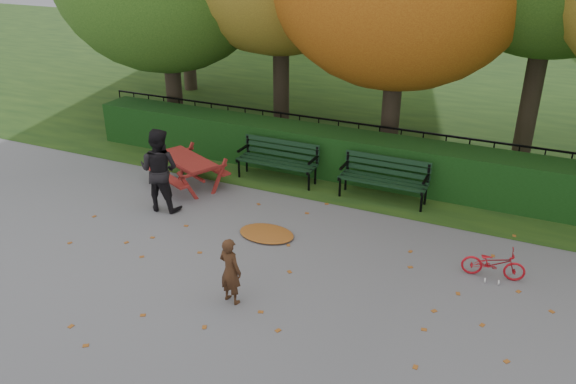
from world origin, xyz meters
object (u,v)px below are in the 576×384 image
at_px(bench_right, 384,175).
at_px(bicycle, 494,263).
at_px(picnic_table, 187,164).
at_px(child, 230,271).
at_px(adult, 159,170).
at_px(bench_left, 278,157).

height_order(bench_right, bicycle, bench_right).
relative_size(picnic_table, child, 1.79).
distance_m(bench_right, adult, 4.50).
distance_m(bench_left, adult, 2.73).
relative_size(bench_left, child, 1.69).
bearing_deg(child, bicycle, -133.36).
bearing_deg(picnic_table, bench_right, 41.23).
height_order(bench_left, child, child).
xyz_separation_m(picnic_table, adult, (0.15, -1.11, 0.32)).
distance_m(bench_right, picnic_table, 4.19).
distance_m(picnic_table, child, 4.38).
distance_m(picnic_table, bicycle, 6.49).
height_order(bench_left, bicycle, bench_left).
relative_size(bench_right, child, 1.69).
bearing_deg(picnic_table, child, -22.62).
bearing_deg(bench_right, child, -103.55).
distance_m(bench_right, child, 4.53).
xyz_separation_m(child, bicycle, (3.46, 2.31, -0.28)).
bearing_deg(bench_right, bench_left, 180.00).
bearing_deg(bench_left, picnic_table, -144.00).
distance_m(picnic_table, adult, 1.16).
bearing_deg(picnic_table, bicycle, 16.75).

